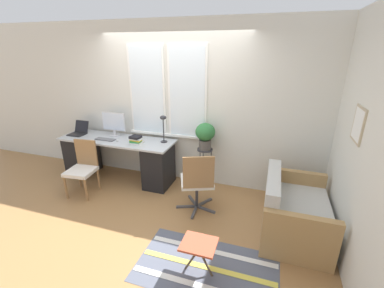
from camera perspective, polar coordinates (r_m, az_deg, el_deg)
ground_plane at (r=4.31m, az=-7.03°, el=-11.24°), size 14.00×14.00×0.00m
wall_back_with_window at (r=4.41m, az=-3.97°, el=8.70°), size 9.00×0.12×2.70m
wall_right_with_picture at (r=3.52m, az=31.95°, el=2.43°), size 0.08×9.00×2.70m
desk at (r=4.80m, az=-16.01°, el=-2.93°), size 2.06×0.63×0.77m
laptop at (r=5.18m, az=-23.86°, el=2.59°), size 0.29×0.30×0.22m
monitor at (r=4.82m, az=-17.00°, el=4.38°), size 0.46×0.18×0.42m
keyboard at (r=4.69m, az=-18.73°, el=0.99°), size 0.35×0.12×0.02m
mouse at (r=4.55m, az=-16.27°, el=0.76°), size 0.04×0.06×0.03m
desk_lamp at (r=4.26m, az=-6.41°, el=4.72°), size 0.11×0.11×0.46m
book_stack at (r=4.36m, az=-12.35°, el=0.94°), size 0.22×0.18×0.13m
desk_chair_wooden at (r=4.53m, az=-23.12°, el=-4.67°), size 0.45×0.46×0.87m
office_chair_swivel at (r=3.68m, az=1.20°, el=-8.23°), size 0.60×0.60×0.93m
couch_loveseat at (r=3.63m, az=21.45°, el=-14.13°), size 0.79×1.18×0.78m
plant_stand at (r=4.24m, az=2.88°, el=-2.28°), size 0.26×0.26×0.71m
potted_plant at (r=4.12m, az=2.96°, el=2.20°), size 0.32×0.32×0.44m
floor_rug_striped at (r=3.13m, az=3.27°, el=-25.70°), size 1.53×0.87×0.01m
folding_stool at (r=2.84m, az=1.53°, el=-21.80°), size 0.36×0.30×0.40m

